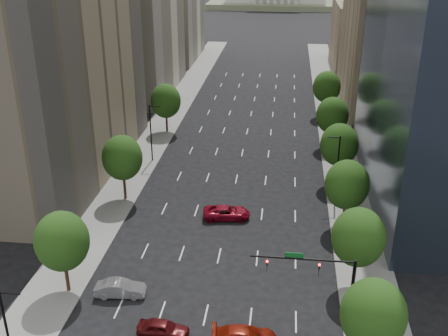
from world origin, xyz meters
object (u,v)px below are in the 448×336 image
at_px(traffic_signal, 325,276).
at_px(car_silver, 120,289).
at_px(car_red_far, 227,212).
at_px(car_maroon, 163,329).

xyz_separation_m(traffic_signal, car_silver, (-19.21, 1.94, -4.36)).
relative_size(car_silver, car_red_far, 0.85).
bearing_deg(car_red_far, car_silver, 145.38).
relative_size(traffic_signal, car_maroon, 1.98).
xyz_separation_m(traffic_signal, car_red_far, (-10.67, 18.47, -4.37)).
relative_size(traffic_signal, car_silver, 1.86).
height_order(traffic_signal, car_maroon, traffic_signal).
bearing_deg(traffic_signal, car_maroon, -166.89).
bearing_deg(traffic_signal, car_red_far, 120.01).
distance_m(traffic_signal, car_maroon, 14.85).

